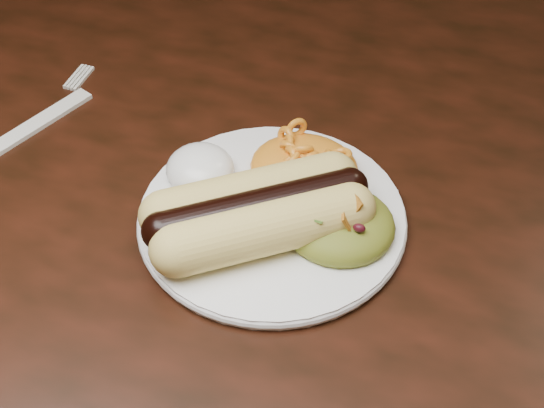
% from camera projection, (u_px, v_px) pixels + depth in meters
% --- Properties ---
extents(table, '(1.60, 0.90, 0.75)m').
position_uv_depth(table, '(223.00, 157.00, 0.82)').
color(table, black).
rests_on(table, floor).
extents(plate, '(0.24, 0.24, 0.01)m').
position_uv_depth(plate, '(272.00, 218.00, 0.62)').
color(plate, white).
rests_on(plate, table).
extents(hotdog, '(0.13, 0.14, 0.04)m').
position_uv_depth(hotdog, '(258.00, 211.00, 0.59)').
color(hotdog, '#F2D96A').
rests_on(hotdog, plate).
extents(mac_and_cheese, '(0.11, 0.10, 0.03)m').
position_uv_depth(mac_and_cheese, '(305.00, 156.00, 0.64)').
color(mac_and_cheese, orange).
rests_on(mac_and_cheese, plate).
extents(sour_cream, '(0.07, 0.07, 0.03)m').
position_uv_depth(sour_cream, '(199.00, 162.00, 0.64)').
color(sour_cream, white).
rests_on(sour_cream, plate).
extents(taco_salad, '(0.08, 0.08, 0.04)m').
position_uv_depth(taco_salad, '(340.00, 217.00, 0.60)').
color(taco_salad, '#9D651B').
rests_on(taco_salad, plate).
extents(fork, '(0.08, 0.16, 0.00)m').
position_uv_depth(fork, '(42.00, 121.00, 0.71)').
color(fork, silver).
rests_on(fork, table).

